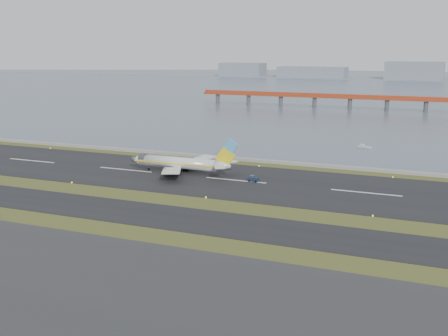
{
  "coord_description": "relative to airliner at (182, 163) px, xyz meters",
  "views": [
    {
      "loc": [
        61.74,
        -128.51,
        40.99
      ],
      "look_at": [
        -0.6,
        22.0,
        5.56
      ],
      "focal_mm": 45.0,
      "sensor_mm": 36.0,
      "label": 1
    }
  ],
  "objects": [
    {
      "name": "taxiway_strip",
      "position": [
        19.92,
        -44.48,
        -3.41
      ],
      "size": [
        1000.0,
        18.0,
        0.1
      ],
      "primitive_type": "cube",
      "color": "black",
      "rests_on": "ground"
    },
    {
      "name": "red_pier",
      "position": [
        39.92,
        217.52,
        3.82
      ],
      "size": [
        260.0,
        5.0,
        10.2
      ],
      "color": "#A83B1C",
      "rests_on": "ground"
    },
    {
      "name": "runway_strip",
      "position": [
        19.92,
        -2.48,
        -3.41
      ],
      "size": [
        1000.0,
        45.0,
        0.1
      ],
      "primitive_type": "cube",
      "color": "black",
      "rests_on": "ground"
    },
    {
      "name": "ground",
      "position": [
        19.92,
        -32.48,
        -3.46
      ],
      "size": [
        1000.0,
        1000.0,
        0.0
      ],
      "primitive_type": "plane",
      "color": "#344518",
      "rests_on": "ground"
    },
    {
      "name": "pushback_tug",
      "position": [
        25.58,
        -2.0,
        -2.48
      ],
      "size": [
        3.29,
        2.11,
        2.02
      ],
      "rotation": [
        0.0,
        0.0,
        -0.09
      ],
      "color": "#15243B",
      "rests_on": "ground"
    },
    {
      "name": "bay_water",
      "position": [
        19.92,
        427.52,
        -3.46
      ],
      "size": [
        1400.0,
        800.0,
        1.3
      ],
      "primitive_type": "cube",
      "color": "#485667",
      "rests_on": "ground"
    },
    {
      "name": "far_shoreline",
      "position": [
        33.55,
        587.52,
        2.61
      ],
      "size": [
        1400.0,
        80.0,
        60.5
      ],
      "color": "gray",
      "rests_on": "ground"
    },
    {
      "name": "seawall",
      "position": [
        19.92,
        27.52,
        -2.96
      ],
      "size": [
        1000.0,
        2.5,
        1.0
      ],
      "primitive_type": "cube",
      "color": "gray",
      "rests_on": "ground"
    },
    {
      "name": "airliner",
      "position": [
        0.0,
        0.0,
        0.0
      ],
      "size": [
        38.52,
        32.89,
        12.8
      ],
      "color": "silver",
      "rests_on": "ground"
    },
    {
      "name": "apron_strip",
      "position": [
        19.92,
        -87.48,
        -3.41
      ],
      "size": [
        1000.0,
        50.0,
        0.1
      ],
      "primitive_type": "cube",
      "color": "#2D2D2F",
      "rests_on": "ground"
    },
    {
      "name": "workboat_near",
      "position": [
        47.98,
        71.44,
        -3.0
      ],
      "size": [
        6.25,
        4.23,
        1.46
      ],
      "rotation": [
        0.0,
        0.0,
        -0.43
      ],
      "color": "silver",
      "rests_on": "ground"
    }
  ]
}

